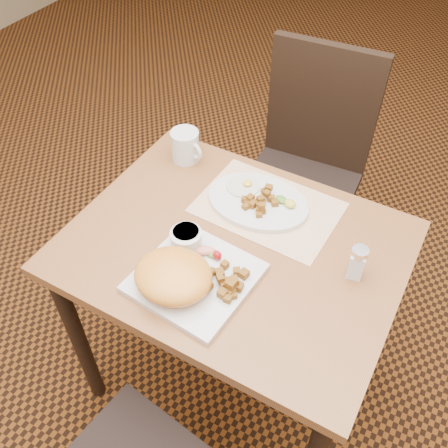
% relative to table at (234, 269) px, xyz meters
% --- Properties ---
extents(ground, '(8.00, 8.00, 0.00)m').
position_rel_table_xyz_m(ground, '(0.00, 0.00, -0.64)').
color(ground, black).
rests_on(ground, ground).
extents(table, '(0.90, 0.70, 0.75)m').
position_rel_table_xyz_m(table, '(0.00, 0.00, 0.00)').
color(table, '#9B5D30').
rests_on(table, ground).
extents(chair_far, '(0.45, 0.46, 0.97)m').
position_rel_table_xyz_m(chair_far, '(-0.05, 0.68, -0.10)').
color(chair_far, black).
rests_on(chair_far, ground).
extents(placemat, '(0.41, 0.29, 0.00)m').
position_rel_table_xyz_m(placemat, '(0.02, 0.17, 0.11)').
color(placemat, white).
rests_on(placemat, table).
extents(plate_square, '(0.30, 0.30, 0.02)m').
position_rel_table_xyz_m(plate_square, '(-0.03, -0.16, 0.12)').
color(plate_square, silver).
rests_on(plate_square, table).
extents(plate_oval, '(0.31, 0.24, 0.02)m').
position_rel_table_xyz_m(plate_oval, '(-0.01, 0.17, 0.12)').
color(plate_oval, silver).
rests_on(plate_oval, placemat).
extents(hollandaise_mound, '(0.20, 0.18, 0.07)m').
position_rel_table_xyz_m(hollandaise_mound, '(-0.06, -0.21, 0.16)').
color(hollandaise_mound, '#FC9E31').
rests_on(hollandaise_mound, plate_square).
extents(ramekin, '(0.09, 0.09, 0.05)m').
position_rel_table_xyz_m(ramekin, '(-0.10, -0.08, 0.15)').
color(ramekin, silver).
rests_on(ramekin, plate_square).
extents(garnish_sq, '(0.09, 0.05, 0.03)m').
position_rel_table_xyz_m(garnish_sq, '(-0.03, -0.08, 0.14)').
color(garnish_sq, '#387223').
rests_on(garnish_sq, plate_square).
extents(fried_egg, '(0.10, 0.10, 0.02)m').
position_rel_table_xyz_m(fried_egg, '(-0.08, 0.20, 0.13)').
color(fried_egg, white).
rests_on(fried_egg, plate_oval).
extents(garnish_ov, '(0.08, 0.05, 0.02)m').
position_rel_table_xyz_m(garnish_ov, '(0.07, 0.19, 0.14)').
color(garnish_ov, '#387223').
rests_on(garnish_ov, plate_oval).
extents(salt_shaker, '(0.05, 0.05, 0.10)m').
position_rel_table_xyz_m(salt_shaker, '(0.32, 0.06, 0.16)').
color(salt_shaker, white).
rests_on(salt_shaker, table).
extents(coffee_mug, '(0.12, 0.09, 0.10)m').
position_rel_table_xyz_m(coffee_mug, '(-0.31, 0.25, 0.16)').
color(coffee_mug, silver).
rests_on(coffee_mug, table).
extents(home_fries_sq, '(0.12, 0.12, 0.04)m').
position_rel_table_xyz_m(home_fries_sq, '(0.05, -0.14, 0.14)').
color(home_fries_sq, '#8E5816').
rests_on(home_fries_sq, plate_square).
extents(home_fries_ov, '(0.11, 0.12, 0.03)m').
position_rel_table_xyz_m(home_fries_ov, '(-0.00, 0.15, 0.14)').
color(home_fries_ov, '#8E5816').
rests_on(home_fries_ov, plate_oval).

